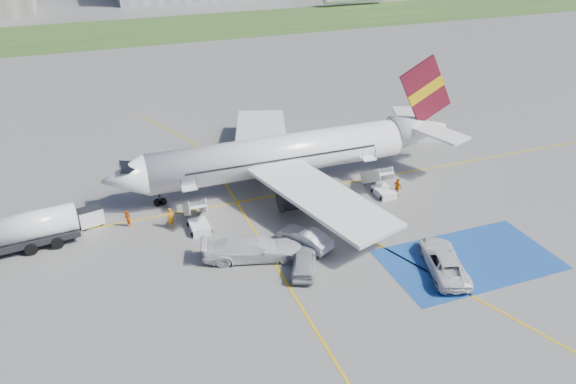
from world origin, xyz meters
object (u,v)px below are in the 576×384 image
Objects in this scene: airliner at (292,153)px; car_silver_a at (304,262)px; belt_loader at (430,136)px; car_silver_b at (305,238)px; van_white_a at (444,258)px; van_white_b at (253,245)px; fuel_tanker at (19,236)px; gpu_cart at (91,218)px.

airliner is 15.51m from car_silver_a.
belt_loader reaches higher than car_silver_b.
van_white_a is 0.89× the size of van_white_b.
car_silver_b is 0.79× the size of van_white_b.
car_silver_a is (20.95, -11.05, -0.55)m from fuel_tanker.
van_white_a is at bearing 113.20° from car_silver_b.
fuel_tanker is 1.96× the size of car_silver_b.
gpu_cart is 0.39× the size of belt_loader.
airliner is at bearing -54.63° from van_white_a.
gpu_cart is at bearing -59.58° from car_silver_b.
van_white_a is at bearing -72.73° from airliner.
airliner reaches higher than van_white_a.
gpu_cart is at bearing -175.72° from airliner.
belt_loader is 31.37m from car_silver_a.
car_silver_a is (-24.56, -19.52, 0.37)m from belt_loader.
fuel_tanker is 23.66m from car_silver_b.
van_white_a reaches higher than car_silver_a.
airliner is at bearing -18.45° from van_white_b.
car_silver_a is 0.76× the size of van_white_b.
car_silver_a is at bearing 37.92° from car_silver_b.
belt_loader is 28.34m from car_silver_b.
gpu_cart is 15.70m from van_white_b.
gpu_cart is at bearing 65.83° from van_white_b.
fuel_tanker is 23.69m from car_silver_a.
belt_loader is at bearing 4.39° from fuel_tanker.
fuel_tanker is 6.08m from gpu_cart.
van_white_a is at bearing -31.49° from fuel_tanker.
gpu_cart is 0.37× the size of van_white_b.
gpu_cart is 20.08m from car_silver_a.
belt_loader is (45.51, 8.47, -0.92)m from fuel_tanker.
gpu_cart is 40.32m from belt_loader.
airliner reaches higher than car_silver_b.
car_silver_b is at bearing -25.49° from fuel_tanker.
gpu_cart is 0.42× the size of van_white_a.
van_white_a is (8.96, -6.98, 0.23)m from car_silver_b.
van_white_a is at bearing -175.95° from car_silver_a.
gpu_cart is 0.49× the size of car_silver_a.
fuel_tanker is 1.60× the size of belt_loader.
van_white_a is (10.34, -3.76, 0.24)m from car_silver_a.
belt_loader is (19.92, 4.95, -2.96)m from airliner.
fuel_tanker is at bearing 81.37° from van_white_b.
car_silver_b is (22.32, -7.83, -0.54)m from fuel_tanker.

